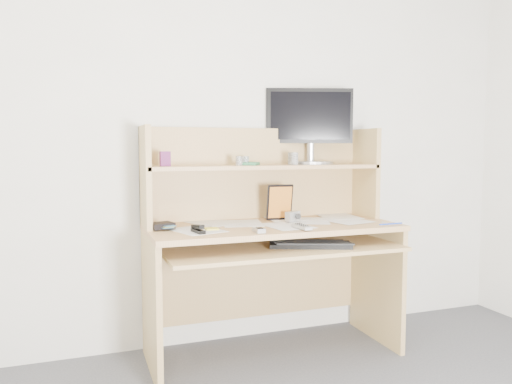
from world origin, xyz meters
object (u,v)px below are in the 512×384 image
object	(u,v)px
desk	(268,232)
game_case	(280,202)
keyboard	(310,244)
monitor	(310,124)
tv_remote	(302,227)

from	to	relation	value
desk	game_case	bearing A→B (deg)	20.51
game_case	keyboard	bearing A→B (deg)	-73.40
monitor	desk	bearing A→B (deg)	-138.15
desk	game_case	distance (m)	0.19
desk	keyboard	bearing A→B (deg)	-62.77
keyboard	monitor	size ratio (longest dim) A/B	0.88
monitor	tv_remote	bearing A→B (deg)	-102.85
desk	game_case	xyz separation A→B (m)	(0.08, 0.03, 0.17)
keyboard	tv_remote	bearing A→B (deg)	-144.03
desk	game_case	size ratio (longest dim) A/B	6.59
keyboard	monitor	distance (m)	0.81
tv_remote	monitor	size ratio (longest dim) A/B	0.30
game_case	monitor	xyz separation A→B (m)	(0.25, 0.12, 0.47)
tv_remote	game_case	xyz separation A→B (m)	(0.00, 0.32, 0.10)
keyboard	game_case	xyz separation A→B (m)	(-0.05, 0.30, 0.20)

